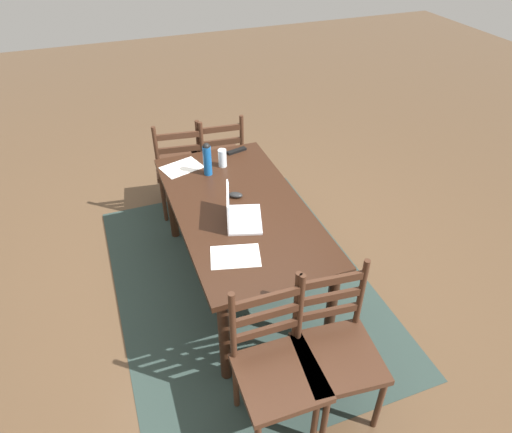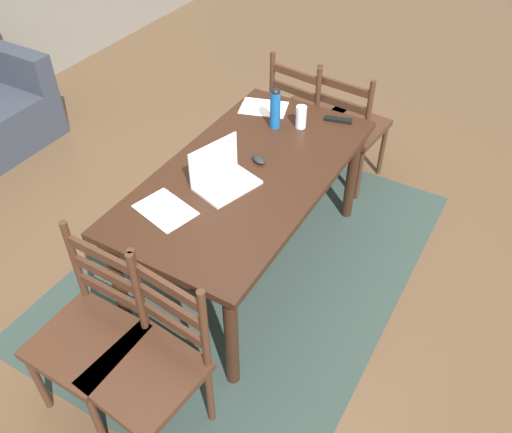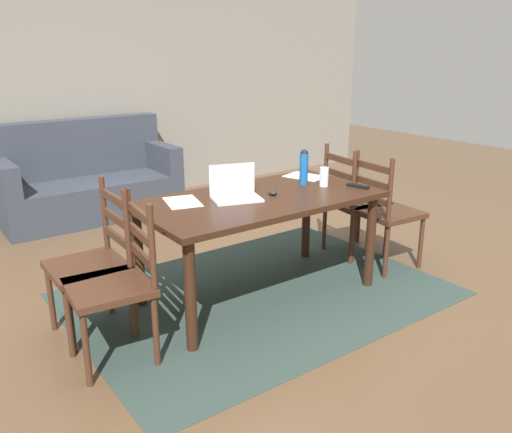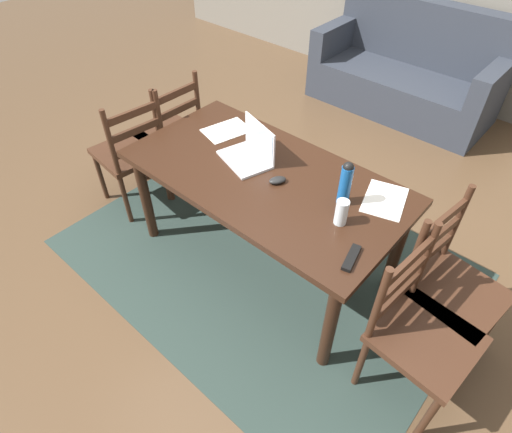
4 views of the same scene
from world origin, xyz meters
name	(u,v)px [view 1 (image 1 of 4)]	position (x,y,z in m)	size (l,w,h in m)	color
ground_plane	(241,282)	(0.00, 0.00, 0.00)	(14.00, 14.00, 0.00)	brown
area_rug	(241,282)	(0.00, 0.00, 0.00)	(2.60, 1.88, 0.01)	#283833
dining_table	(239,216)	(0.00, 0.00, 0.65)	(1.68, 0.88, 0.74)	black
chair_right_near	(218,160)	(1.13, -0.17, 0.46)	(0.48, 0.48, 0.95)	#3D2316
chair_left_near	(336,350)	(-1.13, -0.18, 0.46)	(0.48, 0.48, 0.95)	#3D2316
chair_left_far	(277,369)	(-1.13, 0.17, 0.46)	(0.45, 0.45, 0.95)	#3D2316
chair_right_far	(181,167)	(1.13, 0.18, 0.46)	(0.50, 0.50, 0.95)	#3D2316
laptop	(237,214)	(-0.16, 0.06, 0.80)	(0.37, 0.31, 0.23)	silver
water_bottle	(207,158)	(0.48, 0.09, 0.88)	(0.06, 0.06, 0.26)	#145199
drinking_glass	(222,158)	(0.55, -0.05, 0.81)	(0.07, 0.07, 0.14)	silver
computer_mouse	(236,195)	(0.11, -0.01, 0.76)	(0.06, 0.10, 0.03)	black
tv_remote	(237,151)	(0.73, -0.23, 0.75)	(0.04, 0.17, 0.02)	black
paper_stack_left	(235,256)	(-0.49, 0.19, 0.74)	(0.21, 0.30, 0.00)	white
paper_stack_right	(182,167)	(0.64, 0.26, 0.74)	(0.21, 0.30, 0.00)	white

